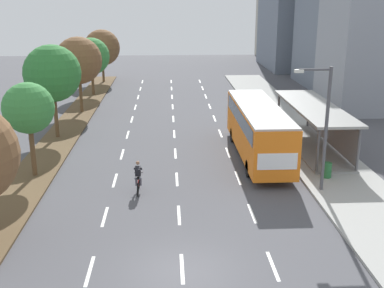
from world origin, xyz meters
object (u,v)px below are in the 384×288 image
(median_tree_fifth, at_px, (91,56))
(streetlight, at_px, (323,121))
(cyclist, at_px, (138,178))
(median_tree_third, at_px, (52,74))
(median_tree_second, at_px, (28,108))
(trash_bin, at_px, (327,170))
(median_tree_fourth, at_px, (78,61))
(bus_shelter, at_px, (317,122))
(median_tree_farthest, at_px, (102,48))
(bus, at_px, (258,126))

(median_tree_fifth, relative_size, streetlight, 0.90)
(cyclist, distance_m, streetlight, 9.99)
(median_tree_third, bearing_deg, median_tree_second, -87.09)
(median_tree_second, xyz_separation_m, trash_bin, (16.60, -1.34, -3.44))
(median_tree_second, bearing_deg, median_tree_fourth, 89.81)
(bus_shelter, bearing_deg, trash_bin, -100.65)
(bus_shelter, distance_m, trash_bin, 5.98)
(median_tree_second, relative_size, streetlight, 0.82)
(median_tree_farthest, xyz_separation_m, streetlight, (15.54, -34.70, -0.26))
(bus, distance_m, cyclist, 9.22)
(bus, height_order, median_tree_fourth, median_tree_fourth)
(trash_bin, bearing_deg, cyclist, -173.03)
(streetlight, bearing_deg, bus_shelter, 74.25)
(median_tree_farthest, bearing_deg, median_tree_third, -91.04)
(bus_shelter, bearing_deg, cyclist, -148.80)
(cyclist, xyz_separation_m, trash_bin, (10.52, 1.29, -0.22))
(median_tree_fifth, bearing_deg, bus, -57.21)
(median_tree_second, bearing_deg, median_tree_farthest, 89.95)
(bus_shelter, distance_m, median_tree_fourth, 21.18)
(median_tree_second, xyz_separation_m, median_tree_fourth, (0.05, 15.81, 0.62))
(median_tree_third, height_order, median_tree_fourth, median_tree_third)
(cyclist, height_order, median_tree_farthest, median_tree_farthest)
(bus_shelter, height_order, median_tree_farthest, median_tree_farthest)
(median_tree_fourth, relative_size, median_tree_fifth, 1.12)
(median_tree_fourth, distance_m, median_tree_farthest, 15.82)
(median_tree_third, distance_m, median_tree_fourth, 7.92)
(bus, relative_size, median_tree_farthest, 1.84)
(median_tree_second, distance_m, median_tree_farthest, 31.62)
(cyclist, xyz_separation_m, median_tree_fourth, (-6.03, 18.44, 3.85))
(bus, bearing_deg, median_tree_farthest, 114.90)
(median_tree_farthest, bearing_deg, streetlight, -65.88)
(bus, distance_m, median_tree_farthest, 31.82)
(streetlight, bearing_deg, median_tree_fourth, 129.39)
(cyclist, xyz_separation_m, median_tree_farthest, (-6.05, 34.25, 3.36))
(cyclist, relative_size, trash_bin, 2.14)
(median_tree_fourth, height_order, median_tree_fifth, median_tree_fourth)
(cyclist, xyz_separation_m, median_tree_third, (-6.48, 10.53, 3.95))
(cyclist, relative_size, median_tree_fifth, 0.31)
(bus, bearing_deg, median_tree_fifth, 122.79)
(median_tree_third, xyz_separation_m, median_tree_farthest, (0.43, 23.72, -0.59))
(median_tree_farthest, bearing_deg, bus, -65.10)
(median_tree_second, bearing_deg, trash_bin, -4.61)
(trash_bin, bearing_deg, median_tree_fifth, 123.62)
(cyclist, bearing_deg, streetlight, -2.76)
(median_tree_third, distance_m, streetlight, 19.40)
(bus_shelter, distance_m, median_tree_second, 18.34)
(bus_shelter, xyz_separation_m, median_tree_second, (-17.68, -4.40, 2.15))
(median_tree_fourth, relative_size, median_tree_farthest, 1.07)
(median_tree_third, bearing_deg, bus_shelter, -10.97)
(median_tree_fourth, bearing_deg, streetlight, -50.61)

